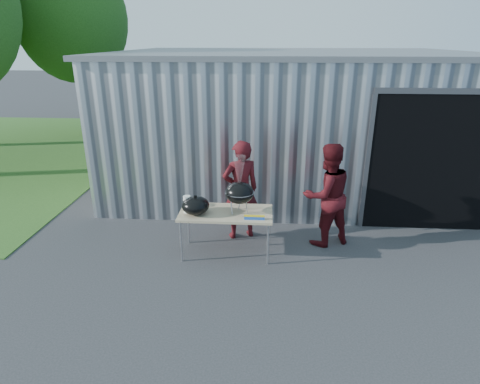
# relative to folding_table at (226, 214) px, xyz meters

# --- Properties ---
(ground) EXTENTS (80.00, 80.00, 0.00)m
(ground) POSITION_rel_folding_table_xyz_m (0.40, -0.48, -0.71)
(ground) COLOR #2E2E31
(building) EXTENTS (8.20, 6.20, 3.10)m
(building) POSITION_rel_folding_table_xyz_m (1.32, 4.11, 0.83)
(building) COLOR silver
(building) RESTS_ON ground
(tree_far) EXTENTS (3.71, 3.71, 6.14)m
(tree_far) POSITION_rel_folding_table_xyz_m (-6.10, 8.52, 3.28)
(tree_far) COLOR #442D19
(tree_far) RESTS_ON ground
(folding_table) EXTENTS (1.50, 0.75, 0.75)m
(folding_table) POSITION_rel_folding_table_xyz_m (0.00, 0.00, 0.00)
(folding_table) COLOR tan
(folding_table) RESTS_ON ground
(kettle_grill) EXTENTS (0.47, 0.47, 0.94)m
(kettle_grill) POSITION_rel_folding_table_xyz_m (0.22, -0.01, 0.46)
(kettle_grill) COLOR black
(kettle_grill) RESTS_ON folding_table
(grill_lid) EXTENTS (0.44, 0.44, 0.32)m
(grill_lid) POSITION_rel_folding_table_xyz_m (-0.47, -0.10, 0.18)
(grill_lid) COLOR black
(grill_lid) RESTS_ON folding_table
(paper_towels) EXTENTS (0.12, 0.12, 0.28)m
(paper_towels) POSITION_rel_folding_table_xyz_m (-0.62, -0.05, 0.18)
(paper_towels) COLOR white
(paper_towels) RESTS_ON folding_table
(white_tub) EXTENTS (0.20, 0.15, 0.10)m
(white_tub) POSITION_rel_folding_table_xyz_m (-0.55, 0.23, 0.09)
(white_tub) COLOR white
(white_tub) RESTS_ON folding_table
(foil_box) EXTENTS (0.32, 0.06, 0.06)m
(foil_box) POSITION_rel_folding_table_xyz_m (0.47, -0.25, 0.07)
(foil_box) COLOR blue
(foil_box) RESTS_ON folding_table
(person_cook) EXTENTS (0.76, 0.64, 1.78)m
(person_cook) POSITION_rel_folding_table_xyz_m (0.20, 0.64, 0.18)
(person_cook) COLOR #460D12
(person_cook) RESTS_ON ground
(person_bystander) EXTENTS (1.07, 0.98, 1.79)m
(person_bystander) POSITION_rel_folding_table_xyz_m (1.67, 0.49, 0.19)
(person_bystander) COLOR #460D12
(person_bystander) RESTS_ON ground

